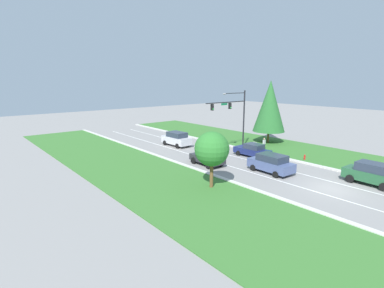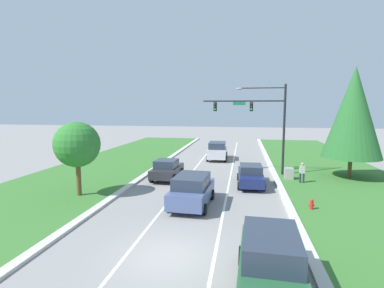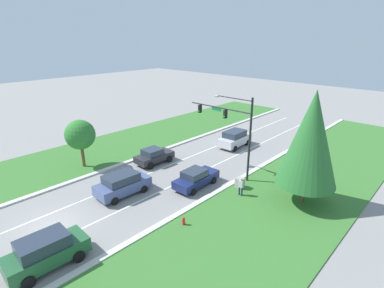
% 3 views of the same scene
% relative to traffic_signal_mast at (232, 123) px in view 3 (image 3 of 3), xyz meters
% --- Properties ---
extents(ground_plane, '(160.00, 160.00, 0.00)m').
position_rel_traffic_signal_mast_xyz_m(ground_plane, '(-4.32, -15.88, -5.31)').
color(ground_plane, gray).
extents(curb_strip_right, '(0.50, 90.00, 0.15)m').
position_rel_traffic_signal_mast_xyz_m(curb_strip_right, '(1.33, -15.88, -5.23)').
color(curb_strip_right, beige).
rests_on(curb_strip_right, ground_plane).
extents(curb_strip_left, '(0.50, 90.00, 0.15)m').
position_rel_traffic_signal_mast_xyz_m(curb_strip_left, '(-9.97, -15.88, -5.23)').
color(curb_strip_left, beige).
rests_on(curb_strip_left, ground_plane).
extents(grass_verge_left, '(10.00, 90.00, 0.08)m').
position_rel_traffic_signal_mast_xyz_m(grass_verge_left, '(-15.22, -15.88, -5.27)').
color(grass_verge_left, '#38702D').
rests_on(grass_verge_left, ground_plane).
extents(lane_stripe_inner_left, '(0.14, 81.00, 0.01)m').
position_rel_traffic_signal_mast_xyz_m(lane_stripe_inner_left, '(-6.12, -15.88, -5.31)').
color(lane_stripe_inner_left, white).
rests_on(lane_stripe_inner_left, ground_plane).
extents(lane_stripe_inner_right, '(0.14, 81.00, 0.01)m').
position_rel_traffic_signal_mast_xyz_m(lane_stripe_inner_right, '(-2.52, -15.88, -5.31)').
color(lane_stripe_inner_right, white).
rests_on(lane_stripe_inner_right, ground_plane).
extents(traffic_signal_mast, '(7.21, 0.41, 8.01)m').
position_rel_traffic_signal_mast_xyz_m(traffic_signal_mast, '(0.00, 0.00, 0.00)').
color(traffic_signal_mast, black).
rests_on(traffic_signal_mast, ground_plane).
extents(silver_suv, '(2.36, 4.81, 2.04)m').
position_rel_traffic_signal_mast_xyz_m(silver_suv, '(-4.41, 7.03, -4.26)').
color(silver_suv, silver).
rests_on(silver_suv, ground_plane).
extents(navy_sedan, '(2.12, 4.74, 1.66)m').
position_rel_traffic_signal_mast_xyz_m(navy_sedan, '(-0.86, -4.07, -4.48)').
color(navy_sedan, navy).
rests_on(navy_sedan, ground_plane).
extents(charcoal_sedan, '(2.21, 4.25, 1.69)m').
position_rel_traffic_signal_mast_xyz_m(charcoal_sedan, '(-7.72, -3.24, -4.45)').
color(charcoal_sedan, '#28282D').
rests_on(charcoal_sedan, ground_plane).
extents(slate_blue_suv, '(2.46, 4.80, 1.93)m').
position_rel_traffic_signal_mast_xyz_m(slate_blue_suv, '(-4.52, -9.48, -4.32)').
color(slate_blue_suv, '#475684').
rests_on(slate_blue_suv, ground_plane).
extents(forest_suv, '(2.29, 4.70, 2.05)m').
position_rel_traffic_signal_mast_xyz_m(forest_suv, '(-0.52, -17.61, -4.25)').
color(forest_suv, '#235633').
rests_on(forest_suv, ground_plane).
extents(utility_cabinet, '(0.70, 0.60, 1.01)m').
position_rel_traffic_signal_mast_xyz_m(utility_cabinet, '(2.33, -1.69, -4.80)').
color(utility_cabinet, '#9E9E99').
rests_on(utility_cabinet, ground_plane).
extents(pedestrian, '(0.40, 0.23, 1.69)m').
position_rel_traffic_signal_mast_xyz_m(pedestrian, '(3.16, -2.78, -4.37)').
color(pedestrian, '#232842').
rests_on(pedestrian, ground_plane).
extents(fire_hydrant, '(0.34, 0.20, 0.70)m').
position_rel_traffic_signal_mast_xyz_m(fire_hydrant, '(2.56, -9.17, -4.97)').
color(fire_hydrant, red).
rests_on(fire_hydrant, ground_plane).
extents(conifer_near_right_tree, '(4.73, 4.73, 9.39)m').
position_rel_traffic_signal_mast_xyz_m(conifer_near_right_tree, '(7.50, -0.21, 0.29)').
color(conifer_near_right_tree, brown).
rests_on(conifer_near_right_tree, ground_plane).
extents(oak_near_left_tree, '(3.05, 3.05, 5.09)m').
position_rel_traffic_signal_mast_xyz_m(oak_near_left_tree, '(-12.41, -8.89, -1.77)').
color(oak_near_left_tree, brown).
rests_on(oak_near_left_tree, ground_plane).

